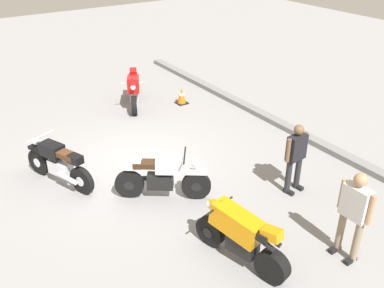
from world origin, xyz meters
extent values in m
plane|color=gray|center=(0.00, 0.00, 0.00)|extent=(40.00, 40.00, 0.00)
cube|color=gray|center=(0.00, 4.60, 0.07)|extent=(14.00, 0.30, 0.15)
cylinder|color=black|center=(-2.77, 1.41, 0.30)|extent=(0.61, 0.42, 0.60)
cylinder|color=black|center=(-3.97, 2.03, 0.30)|extent=(0.64, 0.47, 0.60)
cylinder|color=silver|center=(-2.77, 1.41, 0.30)|extent=(0.27, 0.26, 0.21)
cylinder|color=silver|center=(-3.97, 2.03, 0.30)|extent=(0.27, 0.26, 0.21)
cube|color=silver|center=(-3.41, 1.74, 0.40)|extent=(0.63, 0.50, 0.32)
cube|color=red|center=(-3.28, 1.67, 0.80)|extent=(1.04, 0.77, 0.57)
cone|color=red|center=(-2.82, 1.44, 0.95)|extent=(0.47, 0.46, 0.39)
cube|color=black|center=(-3.64, 1.86, 0.87)|extent=(0.65, 0.51, 0.12)
cube|color=red|center=(-3.90, 1.99, 0.95)|extent=(0.41, 0.35, 0.23)
cylinder|color=silver|center=(-3.90, 1.90, 0.77)|extent=(0.39, 0.26, 0.17)
cylinder|color=silver|center=(-3.82, 2.04, 0.77)|extent=(0.39, 0.26, 0.17)
cylinder|color=silver|center=(-2.94, 1.50, 0.97)|extent=(0.35, 0.64, 0.04)
sphere|color=silver|center=(-2.75, 1.40, 0.90)|extent=(0.16, 0.16, 0.16)
cylinder|color=black|center=(-0.94, -2.02, 0.32)|extent=(0.64, 0.36, 0.64)
cylinder|color=black|center=(0.40, -1.47, 0.32)|extent=(0.64, 0.36, 0.64)
cylinder|color=silver|center=(-0.94, -2.02, 0.32)|extent=(0.26, 0.21, 0.22)
cylinder|color=silver|center=(0.40, -1.47, 0.32)|extent=(0.26, 0.21, 0.22)
cube|color=silver|center=(-0.22, -1.73, 0.42)|extent=(0.62, 0.47, 0.32)
cube|color=black|center=(-0.40, -1.80, 0.82)|extent=(0.64, 0.51, 0.30)
cube|color=black|center=(-0.94, -2.02, 0.67)|extent=(0.47, 0.32, 0.08)
cube|color=#4C2D19|center=(0.01, -1.63, 0.84)|extent=(0.65, 0.47, 0.12)
cube|color=black|center=(0.29, -1.52, 0.82)|extent=(0.38, 0.33, 0.18)
cylinder|color=silver|center=(0.21, -1.73, 0.37)|extent=(0.56, 0.31, 0.16)
cylinder|color=silver|center=(-0.71, -1.93, 1.07)|extent=(0.30, 0.66, 0.04)
sphere|color=silver|center=(-0.91, -2.01, 0.87)|extent=(0.16, 0.16, 0.16)
cylinder|color=black|center=(1.97, 0.51, 0.32)|extent=(0.47, 0.59, 0.64)
cylinder|color=black|center=(1.12, -0.67, 0.32)|extent=(0.47, 0.59, 0.64)
cylinder|color=black|center=(1.97, 0.51, 0.32)|extent=(0.24, 0.26, 0.22)
cylinder|color=black|center=(1.12, -0.67, 0.32)|extent=(0.24, 0.26, 0.22)
cube|color=black|center=(1.51, -0.12, 0.42)|extent=(0.55, 0.62, 0.32)
cube|color=silver|center=(1.63, 0.04, 0.82)|extent=(0.59, 0.64, 0.30)
cube|color=silver|center=(1.97, 0.51, 0.67)|extent=(0.39, 0.45, 0.08)
cube|color=#382314|center=(1.37, -0.32, 0.84)|extent=(0.56, 0.64, 0.12)
cube|color=silver|center=(1.19, -0.57, 0.82)|extent=(0.37, 0.39, 0.18)
cylinder|color=black|center=(1.14, -0.35, 0.37)|extent=(0.41, 0.52, 0.16)
cylinder|color=black|center=(1.82, 0.31, 1.07)|extent=(0.59, 0.44, 0.04)
sphere|color=silver|center=(1.95, 0.49, 0.87)|extent=(0.16, 0.16, 0.16)
cylinder|color=black|center=(3.33, -0.09, 0.30)|extent=(0.62, 0.30, 0.60)
cylinder|color=black|center=(4.64, 0.23, 0.30)|extent=(0.64, 0.36, 0.60)
cylinder|color=black|center=(3.33, -0.09, 0.30)|extent=(0.25, 0.22, 0.21)
cylinder|color=black|center=(4.64, 0.23, 0.30)|extent=(0.25, 0.22, 0.21)
cube|color=black|center=(4.03, 0.08, 0.40)|extent=(0.61, 0.41, 0.32)
cube|color=orange|center=(3.89, 0.04, 0.80)|extent=(1.04, 0.58, 0.57)
cone|color=orange|center=(3.38, -0.08, 0.95)|extent=(0.43, 0.41, 0.39)
cube|color=black|center=(4.28, 0.14, 0.87)|extent=(0.64, 0.40, 0.12)
cube|color=orange|center=(4.57, 0.21, 0.95)|extent=(0.39, 0.30, 0.23)
cylinder|color=black|center=(4.50, 0.27, 0.77)|extent=(0.41, 0.18, 0.17)
cylinder|color=black|center=(4.54, 0.12, 0.77)|extent=(0.41, 0.18, 0.17)
cylinder|color=black|center=(3.52, -0.05, 0.97)|extent=(0.20, 0.69, 0.04)
sphere|color=silver|center=(3.31, -0.10, 0.90)|extent=(0.16, 0.16, 0.16)
cylinder|color=#262628|center=(2.91, 2.31, 0.40)|extent=(0.14, 0.14, 0.80)
cube|color=black|center=(2.97, 2.32, 0.04)|extent=(0.27, 0.12, 0.08)
cylinder|color=#262628|center=(2.88, 2.63, 0.40)|extent=(0.14, 0.14, 0.80)
cube|color=black|center=(2.94, 2.64, 0.04)|extent=(0.27, 0.12, 0.08)
cube|color=black|center=(2.89, 2.47, 1.09)|extent=(0.25, 0.47, 0.57)
cylinder|color=brown|center=(2.91, 2.20, 1.10)|extent=(0.10, 0.10, 0.53)
cylinder|color=brown|center=(2.87, 2.74, 1.10)|extent=(0.10, 0.10, 0.53)
sphere|color=brown|center=(2.89, 2.47, 1.51)|extent=(0.22, 0.22, 0.22)
cylinder|color=gray|center=(4.77, 1.75, 0.43)|extent=(0.13, 0.13, 0.87)
cube|color=black|center=(4.77, 1.69, 0.04)|extent=(0.10, 0.26, 0.08)
cylinder|color=gray|center=(5.11, 1.76, 0.43)|extent=(0.13, 0.13, 0.87)
cube|color=black|center=(5.11, 1.70, 0.04)|extent=(0.10, 0.26, 0.08)
cube|color=silver|center=(4.94, 1.75, 1.17)|extent=(0.49, 0.22, 0.61)
cylinder|color=tan|center=(4.65, 1.75, 1.19)|extent=(0.09, 0.09, 0.58)
cylinder|color=tan|center=(5.23, 1.76, 1.19)|extent=(0.09, 0.09, 0.58)
sphere|color=tan|center=(4.94, 1.75, 1.63)|extent=(0.23, 0.23, 0.23)
cube|color=black|center=(-2.72, 3.11, 0.01)|extent=(0.36, 0.36, 0.03)
cone|color=orange|center=(-2.72, 3.11, 0.28)|extent=(0.28, 0.28, 0.50)
cylinder|color=white|center=(-2.72, 3.11, 0.32)|extent=(0.19, 0.19, 0.08)
camera|label=1|loc=(8.29, -3.81, 5.45)|focal=39.78mm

